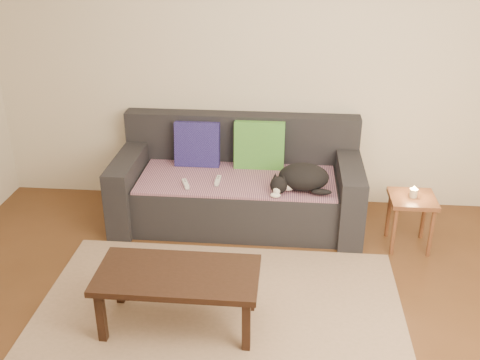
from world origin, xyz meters
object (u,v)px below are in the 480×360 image
object	(u,v)px
cat	(301,178)
wii_remote_a	(186,184)
side_table	(412,206)
coffee_table	(178,279)
sofa	(238,187)
wii_remote_b	(218,180)

from	to	relation	value
cat	wii_remote_a	distance (m)	0.95
side_table	coffee_table	bearing A→B (deg)	-145.30
sofa	wii_remote_b	size ratio (longest dim) A/B	14.00
cat	side_table	distance (m)	0.90
sofa	coffee_table	world-z (taller)	sofa
cat	coffee_table	size ratio (longest dim) A/B	0.49
sofa	wii_remote_b	xyz separation A→B (m)	(-0.15, -0.19, 0.15)
wii_remote_a	sofa	bearing A→B (deg)	-76.28
cat	wii_remote_a	world-z (taller)	cat
side_table	coffee_table	size ratio (longest dim) A/B	0.43
wii_remote_a	side_table	distance (m)	1.84
coffee_table	cat	bearing A→B (deg)	57.31
sofa	wii_remote_b	world-z (taller)	sofa
coffee_table	sofa	bearing A→B (deg)	80.73
sofa	side_table	bearing A→B (deg)	-13.51
wii_remote_a	cat	bearing A→B (deg)	-110.45
sofa	coffee_table	distance (m)	1.52
sofa	cat	xyz separation A→B (m)	(0.54, -0.27, 0.23)
wii_remote_a	coffee_table	bearing A→B (deg)	166.68
wii_remote_a	wii_remote_b	size ratio (longest dim) A/B	1.00
sofa	wii_remote_b	distance (m)	0.29
side_table	wii_remote_a	bearing A→B (deg)	178.27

